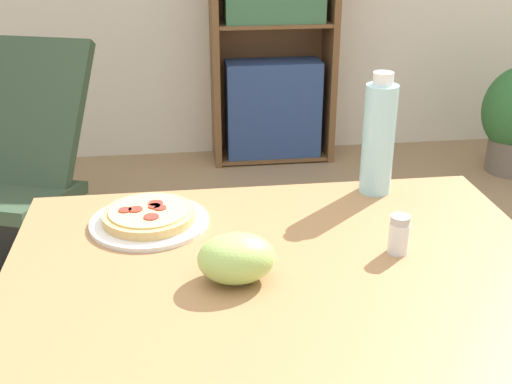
% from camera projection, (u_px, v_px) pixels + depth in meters
% --- Properties ---
extents(dining_table, '(1.05, 0.86, 0.75)m').
position_uv_depth(dining_table, '(286.00, 330.00, 1.21)').
color(dining_table, '#A37549').
rests_on(dining_table, ground_plane).
extents(pizza_on_plate, '(0.25, 0.25, 0.04)m').
position_uv_depth(pizza_on_plate, '(149.00, 218.00, 1.36)').
color(pizza_on_plate, white).
rests_on(pizza_on_plate, dining_table).
extents(grape_bunch, '(0.14, 0.11, 0.09)m').
position_uv_depth(grape_bunch, '(236.00, 258.00, 1.14)').
color(grape_bunch, '#A8CC66').
rests_on(grape_bunch, dining_table).
extents(drink_bottle, '(0.07, 0.07, 0.29)m').
position_uv_depth(drink_bottle, '(378.00, 137.00, 1.47)').
color(drink_bottle, '#A3DBEA').
rests_on(drink_bottle, dining_table).
extents(salt_shaker, '(0.04, 0.04, 0.08)m').
position_uv_depth(salt_shaker, '(399.00, 235.00, 1.24)').
color(salt_shaker, white).
rests_on(salt_shaker, dining_table).
extents(lounge_chair_near, '(0.81, 0.92, 0.88)m').
position_uv_depth(lounge_chair_near, '(0.00, 200.00, 2.59)').
color(lounge_chair_near, black).
rests_on(lounge_chair_near, ground_plane).
extents(bookshelf, '(0.69, 0.29, 1.57)m').
position_uv_depth(bookshelf, '(273.00, 36.00, 3.54)').
color(bookshelf, brown).
rests_on(bookshelf, ground_plane).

